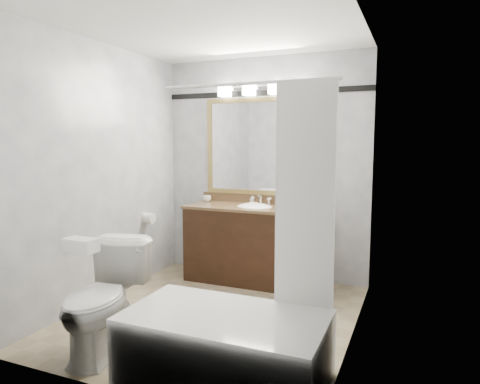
% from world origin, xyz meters
% --- Properties ---
extents(room, '(2.42, 2.62, 2.52)m').
position_xyz_m(room, '(0.00, 0.00, 1.25)').
color(room, gray).
rests_on(room, ground).
extents(vanity, '(1.53, 0.58, 0.97)m').
position_xyz_m(vanity, '(0.00, 1.02, 0.44)').
color(vanity, black).
rests_on(vanity, ground).
extents(mirror, '(1.40, 0.04, 1.10)m').
position_xyz_m(mirror, '(0.00, 1.28, 1.50)').
color(mirror, '#AB914D').
rests_on(mirror, room).
extents(vanity_light_bar, '(1.02, 0.14, 0.12)m').
position_xyz_m(vanity_light_bar, '(0.00, 1.23, 2.13)').
color(vanity_light_bar, silver).
rests_on(vanity_light_bar, room).
extents(accent_stripe, '(2.40, 0.01, 0.06)m').
position_xyz_m(accent_stripe, '(0.00, 1.29, 2.10)').
color(accent_stripe, black).
rests_on(accent_stripe, room).
extents(bathtub, '(1.30, 0.75, 1.96)m').
position_xyz_m(bathtub, '(0.55, -0.90, 0.28)').
color(bathtub, white).
rests_on(bathtub, ground).
extents(tp_roll, '(0.11, 0.12, 0.12)m').
position_xyz_m(tp_roll, '(-1.14, 0.66, 0.70)').
color(tp_roll, white).
rests_on(tp_roll, room).
extents(toilet, '(0.59, 0.86, 0.81)m').
position_xyz_m(toilet, '(-0.45, -0.92, 0.41)').
color(toilet, white).
rests_on(toilet, ground).
extents(tissue_box, '(0.23, 0.13, 0.09)m').
position_xyz_m(tissue_box, '(-0.45, -1.12, 0.86)').
color(tissue_box, white).
rests_on(tissue_box, toilet).
extents(coffee_maker, '(0.19, 0.24, 0.37)m').
position_xyz_m(coffee_maker, '(0.42, 0.99, 1.04)').
color(coffee_maker, black).
rests_on(coffee_maker, vanity).
extents(cup_left, '(0.10, 0.10, 0.07)m').
position_xyz_m(cup_left, '(-0.66, 1.15, 0.89)').
color(cup_left, white).
rests_on(cup_left, vanity).
extents(soap_bottle_a, '(0.05, 0.05, 0.09)m').
position_xyz_m(soap_bottle_a, '(-0.11, 1.23, 0.90)').
color(soap_bottle_a, white).
rests_on(soap_bottle_a, vanity).
extents(soap_bar, '(0.10, 0.07, 0.03)m').
position_xyz_m(soap_bar, '(-0.06, 1.13, 0.86)').
color(soap_bar, beige).
rests_on(soap_bar, vanity).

